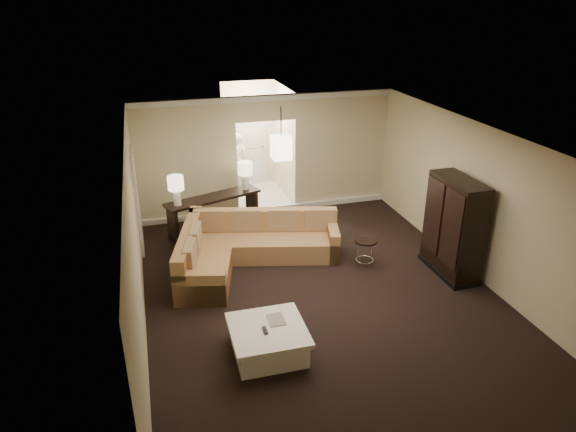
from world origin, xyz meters
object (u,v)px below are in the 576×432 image
object	(u,v)px
armoire	(453,229)
drink_table	(365,247)
console_table	(214,211)
sectional_sofa	(245,247)
coffee_table	(268,340)
person	(237,159)

from	to	relation	value
armoire	drink_table	bearing A→B (deg)	153.46
console_table	drink_table	xyz separation A→B (m)	(2.59, -2.32, -0.11)
sectional_sofa	console_table	xyz separation A→B (m)	(-0.35, 1.64, 0.13)
sectional_sofa	console_table	world-z (taller)	sectional_sofa
sectional_sofa	drink_table	world-z (taller)	sectional_sofa
coffee_table	person	bearing A→B (deg)	82.81
console_table	person	distance (m)	2.62
sectional_sofa	drink_table	size ratio (longest dim) A/B	6.54
sectional_sofa	armoire	world-z (taller)	armoire
console_table	drink_table	size ratio (longest dim) A/B	4.12
armoire	console_table	bearing A→B (deg)	142.91
console_table	armoire	size ratio (longest dim) A/B	1.17
person	coffee_table	bearing A→B (deg)	88.58
armoire	person	bearing A→B (deg)	119.04
console_table	person	world-z (taller)	person
sectional_sofa	drink_table	bearing A→B (deg)	-2.23
person	drink_table	bearing A→B (deg)	114.54
sectional_sofa	person	xyz separation A→B (m)	(0.64, 4.04, 0.51)
console_table	armoire	world-z (taller)	armoire
coffee_table	drink_table	distance (m)	3.23
sectional_sofa	armoire	distance (m)	3.93
coffee_table	console_table	xyz separation A→B (m)	(-0.13, 4.40, 0.27)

